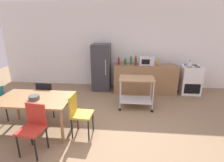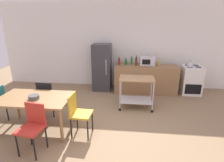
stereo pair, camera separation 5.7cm
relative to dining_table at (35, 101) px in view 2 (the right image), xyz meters
The scene contains 18 objects.
ground_plane 1.69m from the dining_table, ahead, with size 12.00×12.00×0.00m, color #8C7051.
back_wall 3.55m from the dining_table, 63.42° to the left, with size 8.40×0.12×2.90m, color white.
kitchen_counter 3.51m from the dining_table, 45.58° to the left, with size 2.00×0.64×0.90m, color olive.
dining_table is the anchor object (origin of this frame).
chair_mustard 0.96m from the dining_table, ahead, with size 0.42×0.42×0.89m.
chair_black 0.66m from the dining_table, 94.21° to the left, with size 0.41×0.41×0.89m.
chair_red 0.72m from the dining_table, 66.64° to the right, with size 0.45×0.45×0.89m.
stove_oven 4.65m from the dining_table, 32.86° to the left, with size 0.60×0.61×0.92m.
refrigerator 2.79m from the dining_table, 68.94° to the left, with size 0.60×0.63×1.55m.
kitchen_cart 2.49m from the dining_table, 31.15° to the left, with size 0.91×0.57×0.85m.
bottle_wine 3.00m from the dining_table, 57.96° to the left, with size 0.06×0.06×0.25m.
bottle_soy_sauce 3.14m from the dining_table, 54.89° to the left, with size 0.08×0.08×0.20m.
bottle_hot_sauce 3.28m from the dining_table, 52.62° to the left, with size 0.06×0.06×0.28m.
bottle_vinegar 3.28m from the dining_table, 49.19° to the left, with size 0.07×0.07×0.31m.
microwave 3.61m from the dining_table, 46.30° to the left, with size 0.46×0.35×0.26m.
bottle_olive_oil 3.80m from the dining_table, 41.08° to the left, with size 0.07×0.07×0.23m.
fruit_bowl 0.14m from the dining_table, 65.84° to the right, with size 0.21×0.21×0.08m, color #4C4C4C.
kettle 4.50m from the dining_table, 32.63° to the left, with size 0.24×0.17×0.19m.
Camera 2 is at (0.42, -3.16, 2.26)m, focal length 29.09 mm.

